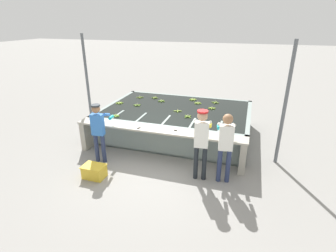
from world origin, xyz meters
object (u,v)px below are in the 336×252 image
Objects in this scene: support_post_left at (87,82)px; support_post_right at (285,106)px; banana_bunch_floating_0 at (140,97)px; banana_bunch_floating_4 at (212,108)px; worker_1 at (201,138)px; banana_bunch_floating_7 at (188,116)px; worker_0 at (99,128)px; banana_bunch_floating_10 at (137,105)px; banana_bunch_floating_1 at (115,116)px; banana_bunch_floating_6 at (161,101)px; banana_bunch_floating_3 at (198,103)px; banana_bunch_floating_5 at (193,99)px; banana_bunch_floating_11 at (178,111)px; knife_1 at (178,131)px; banana_bunch_floating_9 at (215,102)px; crate at (94,171)px; worker_2 at (226,142)px; knife_0 at (141,127)px; banana_bunch_floating_8 at (155,98)px; banana_bunch_floating_2 at (119,103)px.

support_post_left and support_post_right have the same top height.
banana_bunch_floating_0 is 2.81m from banana_bunch_floating_4.
worker_1 is 1.91m from banana_bunch_floating_7.
worker_0 is 2.33m from banana_bunch_floating_10.
banana_bunch_floating_1 is 2.07m from banana_bunch_floating_6.
banana_bunch_floating_5 is (-0.26, 0.38, -0.00)m from banana_bunch_floating_3.
banana_bunch_floating_6 is at bearing 133.81° from banana_bunch_floating_11.
banana_bunch_floating_6 reaches higher than knife_1.
banana_bunch_floating_3 is at bearing 102.93° from worker_1.
banana_bunch_floating_9 is 0.81× the size of knife_1.
banana_bunch_floating_9 is (-0.16, 3.44, -0.17)m from worker_1.
banana_bunch_floating_6 is at bearing 134.79° from banana_bunch_floating_7.
banana_bunch_floating_9 is 2.88m from knife_1.
knife_1 is 0.11× the size of support_post_right.
knife_1 is 2.33m from crate.
crate is (-2.30, -4.20, -0.74)m from banana_bunch_floating_9.
worker_1 is at bearing -56.40° from banana_bunch_floating_6.
banana_bunch_floating_4 is (2.77, -0.48, -0.00)m from banana_bunch_floating_0.
worker_1 is 3.18× the size of crate.
banana_bunch_floating_3 is 0.51× the size of crate.
worker_2 is 2.72m from banana_bunch_floating_11.
worker_2 is 6.18× the size of banana_bunch_floating_6.
banana_bunch_floating_5 reaches higher than knife_0.
banana_bunch_floating_7 is 0.89× the size of banana_bunch_floating_9.
banana_bunch_floating_5 is 1.15m from banana_bunch_floating_6.
knife_0 is at bearing -104.06° from banana_bunch_floating_5.
banana_bunch_floating_8 is at bearing 154.86° from support_post_right.
worker_1 is 6.97× the size of banana_bunch_floating_7.
banana_bunch_floating_8 is 0.92× the size of knife_0.
banana_bunch_floating_6 is at bearing -173.49° from banana_bunch_floating_3.
banana_bunch_floating_2 is at bearing -152.97° from banana_bunch_floating_5.
banana_bunch_floating_0 is at bearing 170.12° from banana_bunch_floating_4.
banana_bunch_floating_2 is at bearing -162.51° from banana_bunch_floating_3.
support_post_right is (1.98, -2.05, 0.69)m from banana_bunch_floating_9.
banana_bunch_floating_6 is at bearing 27.12° from banana_bunch_floating_2.
banana_bunch_floating_8 is at bearing 29.27° from support_post_left.
banana_bunch_floating_0 and banana_bunch_floating_6 have the same top height.
worker_0 is 4.28m from banana_bunch_floating_9.
crate is (0.20, -3.10, -0.74)m from banana_bunch_floating_10.
banana_bunch_floating_0 is at bearing -176.28° from banana_bunch_floating_9.
banana_bunch_floating_7 is (-0.56, -1.02, 0.00)m from banana_bunch_floating_4.
banana_bunch_floating_10 is (-0.26, -1.03, -0.00)m from banana_bunch_floating_8.
support_post_left is at bearing 127.97° from worker_0.
banana_bunch_floating_8 is 1.01× the size of banana_bunch_floating_11.
banana_bunch_floating_0 is 0.49× the size of crate.
banana_bunch_floating_7 is at bearing -82.06° from banana_bunch_floating_5.
banana_bunch_floating_7 is at bearing -34.20° from banana_bunch_floating_0.
banana_bunch_floating_3 is at bearing 17.49° from banana_bunch_floating_2.
crate is at bearing -78.60° from banana_bunch_floating_1.
banana_bunch_floating_9 is at bearing 23.01° from banana_bunch_floating_3.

